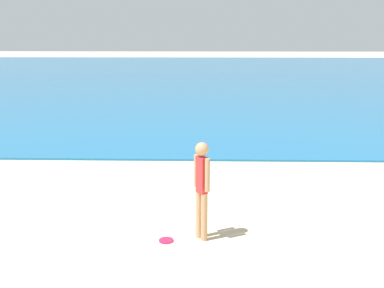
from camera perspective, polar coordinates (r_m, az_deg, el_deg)
water at (r=42.24m, az=1.02°, el=9.02°), size 160.00×60.00×0.06m
person_standing at (r=7.60m, az=1.26°, el=-5.25°), size 0.27×0.34×1.72m
frisbee at (r=7.88m, az=-3.31°, el=-12.15°), size 0.25×0.25×0.03m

